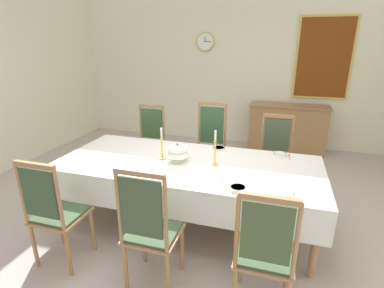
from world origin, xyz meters
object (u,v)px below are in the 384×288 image
bowl_near_right (280,154)px  candlestick_west (162,147)px  spoon_secondary (289,156)px  chair_north_a (149,141)px  soup_tureen (178,152)px  mounted_clock (205,42)px  bowl_near_left (279,193)px  sideboard (287,128)px  chair_north_c (275,155)px  chair_north_b (210,145)px  chair_south_b (150,228)px  bowl_far_right (238,188)px  spoon_primary (293,195)px  bowl_far_left (219,148)px  candlestick_east (215,151)px  chair_south_c (265,252)px  dining_table (188,168)px  framed_painting (324,58)px  chair_south_a (55,211)px

bowl_near_right → candlestick_west: bearing=-159.1°
spoon_secondary → chair_north_a: bearing=162.1°
soup_tureen → mounted_clock: (-0.50, 3.10, 1.16)m
bowl_near_left → sideboard: 3.35m
chair_north_c → soup_tureen: (-1.04, -1.02, 0.29)m
spoon_secondary → bowl_near_left: bearing=-99.3°
chair_north_b → candlestick_west: size_ratio=3.31×
chair_north_a → spoon_secondary: (2.03, -0.51, 0.19)m
chair_south_b → soup_tureen: size_ratio=4.50×
chair_north_b → bowl_far_right: chair_north_b is taller
chair_north_b → chair_north_c: 0.92m
spoon_primary → sideboard: size_ratio=0.12×
chair_north_a → bowl_far_right: chair_north_a is taller
chair_south_b → bowl_far_left: chair_south_b is taller
chair_south_b → mounted_clock: 4.41m
chair_north_a → bowl_far_left: 1.33m
bowl_near_left → spoon_secondary: bearing=84.6°
soup_tureen → bowl_near_left: soup_tureen is taller
bowl_far_right → spoon_secondary: bearing=66.1°
chair_north_a → bowl_near_left: (1.93, -1.50, 0.21)m
chair_north_c → candlestick_west: bearing=39.8°
chair_south_b → chair_north_c: (0.92, 2.05, -0.02)m
chair_south_b → bowl_near_right: 1.81m
chair_north_a → candlestick_east: candlestick_east is taller
candlestick_west → chair_south_c: bearing=-39.8°
dining_table → chair_south_b: (0.00, -1.02, -0.10)m
chair_north_b → soup_tureen: chair_north_b is taller
chair_south_b → bowl_far_right: bearing=40.1°
chair_south_c → sideboard: 3.88m
chair_south_b → chair_north_c: 2.24m
chair_south_b → bowl_far_left: bearing=80.6°
mounted_clock → spoon_primary: bearing=-64.0°
chair_north_a → framed_painting: bearing=-140.6°
chair_south_b → bowl_far_left: 1.54m
chair_north_b → sideboard: bearing=-120.6°
chair_north_b → bowl_near_left: chair_north_b is taller
chair_north_a → bowl_far_right: bearing=136.2°
bowl_near_left → chair_north_b: bearing=123.2°
chair_south_a → spoon_secondary: chair_south_a is taller
bowl_far_right → mounted_clock: (-1.25, 3.60, 1.24)m
spoon_primary → spoon_secondary: 0.97m
dining_table → spoon_secondary: (1.08, 0.52, 0.08)m
soup_tureen → spoon_primary: size_ratio=1.44×
spoon_primary → mounted_clock: size_ratio=0.50×
chair_north_b → chair_south_a: bearing=65.1°
chair_north_a → bowl_far_left: bearing=155.7°
spoon_secondary → chair_south_b: bearing=-128.8°
bowl_near_right → framed_painting: size_ratio=0.11×
chair_south_c → chair_south_b: bearing=-179.8°
candlestick_west → spoon_primary: bearing=-17.6°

